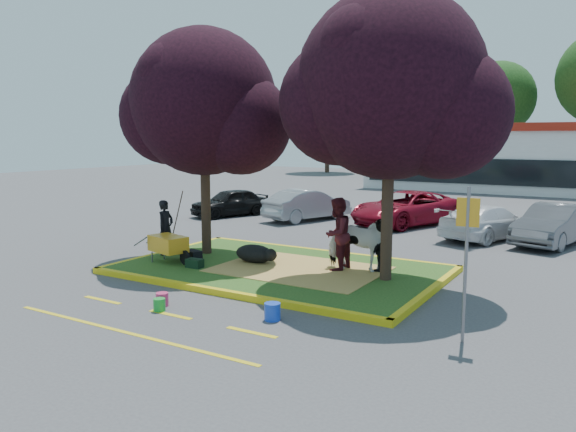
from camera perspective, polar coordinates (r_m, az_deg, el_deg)
The scene contains 32 objects.
ground at distance 15.00m, azimuth -0.85°, elevation -5.73°, with size 90.00×90.00×0.00m, color #424244.
median_island at distance 14.98m, azimuth -0.85°, elevation -5.45°, with size 8.00×5.00×0.15m, color #244B17.
curb_near at distance 12.94m, azimuth -6.95°, elevation -7.71°, with size 8.30×0.16×0.15m, color yellow.
curb_far at distance 17.18m, azimuth 3.70°, elevation -3.71°, with size 8.30×0.16×0.15m, color yellow.
curb_left at distance 17.43m, azimuth -12.35°, elevation -3.71°, with size 0.16×5.30×0.15m, color yellow.
curb_right at distance 13.36m, azimuth 14.31°, elevation -7.40°, with size 0.16×5.30×0.15m, color yellow.
straw_bedding at distance 14.67m, azimuth 1.15°, elevation -5.43°, with size 4.20×3.00×0.01m, color tan.
tree_purple_left at distance 16.52m, azimuth -8.54°, elevation 10.70°, with size 5.06×4.20×6.51m.
tree_purple_right at distance 13.46m, azimuth 10.39°, elevation 12.12°, with size 5.30×4.40×6.82m.
fire_lane_stripe_a at distance 13.17m, azimuth -18.32°, elevation -8.10°, with size 1.10×0.12×0.01m, color yellow.
fire_lane_stripe_b at distance 11.78m, azimuth -11.86°, elevation -9.79°, with size 1.10×0.12×0.01m, color yellow.
fire_lane_stripe_c at distance 10.58m, azimuth -3.72°, elevation -11.71°, with size 1.10×0.12×0.01m, color yellow.
fire_lane_long at distance 10.98m, azimuth -16.20°, elevation -11.27°, with size 6.00×0.10×0.01m, color yellow.
retail_building at distance 40.77m, azimuth 23.07°, elevation 5.58°, with size 20.40×8.40×4.40m.
treeline at distance 50.56m, azimuth 24.12°, elevation 12.11°, with size 46.58×7.80×14.63m.
cow at distance 14.43m, azimuth 7.18°, elevation -2.70°, with size 0.81×1.77×1.50m, color white.
calf at distance 15.43m, azimuth -3.42°, elevation -3.84°, with size 1.15×0.65×0.50m, color black.
handler at distance 16.77m, azimuth -12.32°, elevation -1.14°, with size 0.58×0.38×1.60m, color black.
visitor_a at distance 14.49m, azimuth 5.00°, elevation -1.84°, with size 0.92×0.71×1.89m, color #4A151B.
visitor_b at distance 14.49m, azimuth 9.37°, elevation -3.40°, with size 0.67×0.28×1.15m, color black.
wheelbarrow at distance 15.72m, azimuth -12.05°, elevation -2.82°, with size 1.95×0.91×0.74m.
gear_bag_dark at distance 15.94m, azimuth -9.67°, elevation -3.95°, with size 0.55×0.30×0.28m, color black.
gear_bag_green at distance 15.06m, azimuth -9.47°, elevation -4.75°, with size 0.43×0.27×0.23m, color black.
sign_post at distance 10.10m, azimuth 17.68°, elevation -2.97°, with size 0.39×0.06×2.74m.
bucket_green at distance 12.03m, azimuth -12.94°, elevation -8.79°, with size 0.25×0.25×0.27m, color green.
bucket_pink at distance 12.37m, azimuth -12.66°, elevation -8.26°, with size 0.27×0.27×0.29m, color #D12E67.
bucket_blue at distance 11.18m, azimuth -1.60°, elevation -9.68°, with size 0.32×0.32×0.34m, color blue.
car_black at distance 25.56m, azimuth -5.89°, elevation 1.40°, with size 1.47×3.64×1.24m, color black.
car_silver at distance 24.18m, azimuth 2.00°, elevation 1.16°, with size 1.41×4.04×1.33m, color gray.
car_red at distance 23.26m, azimuth 11.94°, elevation 0.78°, with size 2.29×4.98×1.38m, color maroon.
car_white at distance 20.89m, azimuth 19.64°, elevation -0.56°, with size 1.71×4.20×1.22m, color white.
car_grey at distance 20.63m, azimuth 25.41°, elevation -0.80°, with size 1.43×4.10×1.35m, color #53555A.
Camera 1 is at (7.69, -12.37, 3.59)m, focal length 35.00 mm.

